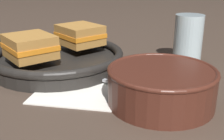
{
  "coord_description": "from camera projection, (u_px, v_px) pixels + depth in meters",
  "views": [
    {
      "loc": [
        0.09,
        -0.49,
        0.21
      ],
      "look_at": [
        -0.0,
        0.0,
        0.03
      ],
      "focal_mm": 45.0,
      "sensor_mm": 36.0,
      "label": 1
    }
  ],
  "objects": [
    {
      "name": "ground_plane",
      "position": [
        112.0,
        87.0,
        0.54
      ],
      "size": [
        4.0,
        4.0,
        0.0
      ],
      "primitive_type": "plane",
      "color": "#47382D"
    },
    {
      "name": "sandwich_near_right",
      "position": [
        80.0,
        35.0,
        0.67
      ],
      "size": [
        0.13,
        0.13,
        0.05
      ],
      "rotation": [
        0.0,
        0.0,
        8.73
      ],
      "color": "#B27A38",
      "rests_on": "skillet"
    },
    {
      "name": "skillet",
      "position": [
        58.0,
        59.0,
        0.63
      ],
      "size": [
        0.4,
        0.29,
        0.04
      ],
      "color": "black",
      "rests_on": "ground_plane"
    },
    {
      "name": "drinking_glass",
      "position": [
        188.0,
        40.0,
        0.65
      ],
      "size": [
        0.07,
        0.07,
        0.12
      ],
      "color": "silver",
      "rests_on": "ground_plane"
    },
    {
      "name": "spoon",
      "position": [
        116.0,
        84.0,
        0.53
      ],
      "size": [
        0.15,
        0.09,
        0.01
      ],
      "rotation": [
        0.0,
        0.0,
        -0.49
      ],
      "color": "#B7B7BC",
      "rests_on": "napkin"
    },
    {
      "name": "soup_bowl",
      "position": [
        161.0,
        84.0,
        0.46
      ],
      "size": [
        0.18,
        0.18,
        0.06
      ],
      "color": "#4C2319",
      "rests_on": "ground_plane"
    },
    {
      "name": "sandwich_near_left",
      "position": [
        30.0,
        46.0,
        0.57
      ],
      "size": [
        0.13,
        0.13,
        0.05
      ],
      "rotation": [
        0.0,
        0.0,
        5.55
      ],
      "color": "#B27A38",
      "rests_on": "skillet"
    },
    {
      "name": "napkin",
      "position": [
        100.0,
        86.0,
        0.53
      ],
      "size": [
        0.22,
        0.19,
        0.0
      ],
      "color": "white",
      "rests_on": "ground_plane"
    }
  ]
}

